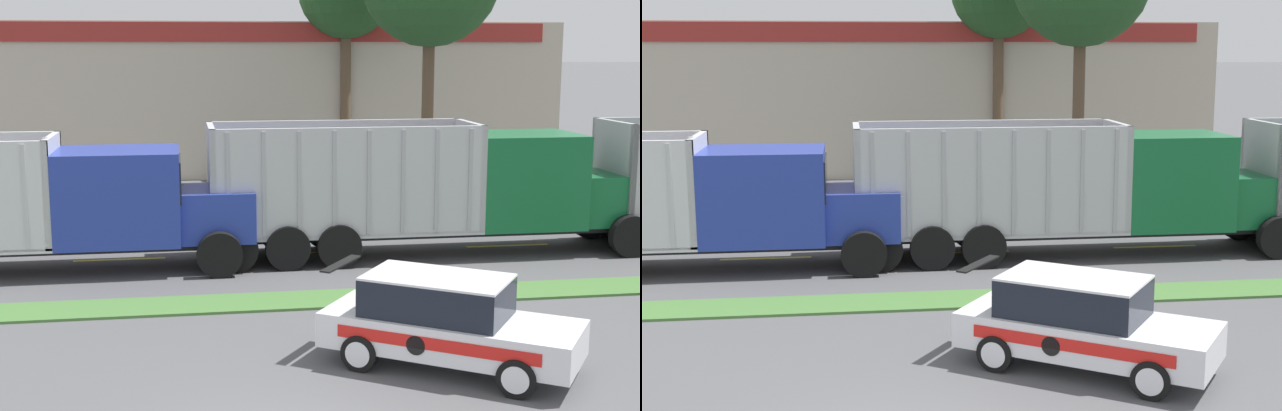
% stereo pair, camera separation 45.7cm
% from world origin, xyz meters
% --- Properties ---
extents(grass_verge, '(120.00, 1.38, 0.06)m').
position_xyz_m(grass_verge, '(0.00, 7.54, 0.03)').
color(grass_verge, '#477538').
rests_on(grass_verge, ground_plane).
extents(centre_line_4, '(2.40, 0.14, 0.01)m').
position_xyz_m(centre_line_4, '(-2.97, 12.23, 0.00)').
color(centre_line_4, yellow).
rests_on(centre_line_4, ground_plane).
extents(centre_line_5, '(2.40, 0.14, 0.01)m').
position_xyz_m(centre_line_5, '(2.43, 12.23, 0.00)').
color(centre_line_5, yellow).
rests_on(centre_line_5, ground_plane).
extents(centre_line_6, '(2.40, 0.14, 0.01)m').
position_xyz_m(centre_line_6, '(7.83, 12.23, 0.00)').
color(centre_line_6, yellow).
rests_on(centre_line_6, ground_plane).
extents(dump_truck_lead, '(12.43, 2.72, 3.59)m').
position_xyz_m(dump_truck_lead, '(6.61, 11.62, 1.69)').
color(dump_truck_lead, black).
rests_on(dump_truck_lead, ground_plane).
extents(dump_truck_mid, '(11.55, 2.79, 3.46)m').
position_xyz_m(dump_truck_mid, '(-4.17, 11.20, 1.64)').
color(dump_truck_mid, black).
rests_on(dump_truck_mid, ground_plane).
extents(rally_car, '(4.63, 3.96, 1.67)m').
position_xyz_m(rally_car, '(3.23, 3.09, 0.84)').
color(rally_car, white).
rests_on(rally_car, ground_plane).
extents(store_building_backdrop, '(40.27, 12.10, 6.62)m').
position_xyz_m(store_building_backdrop, '(-4.62, 32.40, 3.31)').
color(store_building_backdrop, '#BCB29E').
rests_on(store_building_backdrop, ground_plane).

